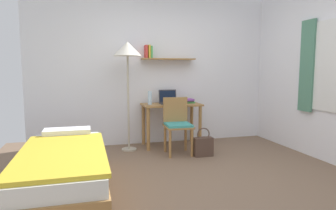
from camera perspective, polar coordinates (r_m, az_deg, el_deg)
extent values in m
plane|color=brown|center=(3.61, 6.02, -14.33)|extent=(5.28, 5.28, 0.00)
cube|color=white|center=(5.31, -1.85, 6.76)|extent=(4.40, 0.05, 2.60)
cube|color=#9E703D|center=(5.22, 0.06, 8.76)|extent=(0.93, 0.22, 0.02)
cube|color=#D13D38|center=(5.16, -4.22, 10.11)|extent=(0.03, 0.16, 0.22)
cube|color=gold|center=(5.16, -3.69, 10.12)|extent=(0.03, 0.17, 0.22)
cube|color=#4CA856|center=(5.17, -3.27, 10.02)|extent=(0.03, 0.16, 0.20)
cube|color=#4C7F66|center=(4.97, 24.95, 6.73)|extent=(0.03, 0.28, 1.36)
cube|color=#9E703D|center=(3.45, -19.12, -13.23)|extent=(0.83, 1.96, 0.28)
cube|color=silver|center=(3.38, -19.27, -9.72)|extent=(0.80, 1.90, 0.16)
cube|color=gold|center=(3.24, -19.48, -8.60)|extent=(0.85, 1.60, 0.04)
cube|color=white|center=(4.09, -18.64, -4.99)|extent=(0.58, 0.28, 0.10)
cube|color=#9E703D|center=(5.07, 0.64, 0.07)|extent=(0.98, 0.51, 0.03)
cylinder|color=#9E703D|center=(4.82, -3.78, -4.65)|extent=(0.06, 0.06, 0.69)
cylinder|color=#9E703D|center=(5.07, 6.13, -4.11)|extent=(0.06, 0.06, 0.69)
cylinder|color=#9E703D|center=(5.22, -4.71, -3.78)|extent=(0.06, 0.06, 0.69)
cylinder|color=#9E703D|center=(5.45, 4.53, -3.33)|extent=(0.06, 0.06, 0.69)
cube|color=#9E703D|center=(4.59, 1.97, -4.14)|extent=(0.43, 0.44, 0.03)
cube|color=teal|center=(4.58, 1.97, -3.77)|extent=(0.39, 0.40, 0.04)
cube|color=#9E703D|center=(4.73, 1.40, -0.85)|extent=(0.39, 0.05, 0.39)
cylinder|color=#9E703D|center=(4.43, 0.41, -7.47)|extent=(0.04, 0.04, 0.42)
cylinder|color=#9E703D|center=(4.52, 4.62, -7.21)|extent=(0.04, 0.04, 0.42)
cylinder|color=#9E703D|center=(4.76, -0.55, -6.46)|extent=(0.04, 0.04, 0.42)
cylinder|color=#9E703D|center=(4.84, 3.37, -6.25)|extent=(0.04, 0.04, 0.42)
cylinder|color=#B2A893|center=(4.96, -7.44, -8.35)|extent=(0.24, 0.24, 0.02)
cylinder|color=#B2A893|center=(4.82, -7.58, 0.38)|extent=(0.03, 0.03, 1.49)
cone|color=silver|center=(4.80, -7.74, 10.58)|extent=(0.44, 0.44, 0.22)
cube|color=#2D2D33|center=(5.07, 0.21, 0.32)|extent=(0.31, 0.23, 0.01)
cube|color=#2D2D33|center=(5.15, -0.08, 1.71)|extent=(0.31, 0.05, 0.22)
cube|color=black|center=(5.15, -0.07, 1.70)|extent=(0.28, 0.04, 0.18)
cylinder|color=silver|center=(4.93, -3.48, 1.35)|extent=(0.07, 0.07, 0.22)
cube|color=#4CA856|center=(5.21, 4.00, 0.56)|extent=(0.18, 0.21, 0.03)
cube|color=#333338|center=(5.21, 3.79, 0.82)|extent=(0.19, 0.26, 0.02)
cube|color=purple|center=(5.20, 3.89, 1.07)|extent=(0.16, 0.21, 0.03)
cube|color=#4C382D|center=(4.58, 6.73, -7.92)|extent=(0.29, 0.13, 0.28)
torus|color=#4C382D|center=(4.53, 6.76, -5.56)|extent=(0.20, 0.02, 0.20)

